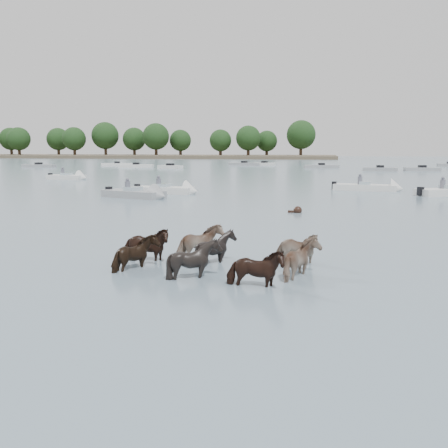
# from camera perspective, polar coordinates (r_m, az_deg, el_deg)

# --- Properties ---
(ground) EXTENTS (400.00, 400.00, 0.00)m
(ground) POSITION_cam_1_polar(r_m,az_deg,el_deg) (13.01, -11.47, -6.14)
(ground) COLOR slate
(ground) RESTS_ON ground
(shoreline) EXTENTS (160.00, 30.00, 1.00)m
(shoreline) POSITION_cam_1_polar(r_m,az_deg,el_deg) (178.12, -14.05, 7.60)
(shoreline) COLOR #4C4233
(shoreline) RESTS_ON ground
(pony_herd) EXTENTS (6.01, 4.03, 1.29)m
(pony_herd) POSITION_cam_1_polar(r_m,az_deg,el_deg) (13.66, -0.98, -3.71)
(pony_herd) COLOR black
(pony_herd) RESTS_ON ground
(swimming_pony) EXTENTS (0.72, 0.44, 0.44)m
(swimming_pony) POSITION_cam_1_polar(r_m,az_deg,el_deg) (25.79, 8.41, 1.53)
(swimming_pony) COLOR black
(swimming_pony) RESTS_ON ground
(motorboat_a) EXTENTS (5.04, 2.06, 1.92)m
(motorboat_a) POSITION_cam_1_polar(r_m,az_deg,el_deg) (36.50, -5.90, 3.88)
(motorboat_a) COLOR silver
(motorboat_a) RESTS_ON ground
(motorboat_b) EXTENTS (5.14, 3.14, 1.92)m
(motorboat_b) POSITION_cam_1_polar(r_m,az_deg,el_deg) (33.46, -9.48, 3.36)
(motorboat_b) COLOR gray
(motorboat_b) RESTS_ON ground
(motorboat_c) EXTENTS (5.51, 2.46, 1.92)m
(motorboat_c) POSITION_cam_1_polar(r_m,az_deg,el_deg) (40.54, 17.03, 4.02)
(motorboat_c) COLOR silver
(motorboat_c) RESTS_ON ground
(motorboat_f) EXTENTS (4.63, 1.95, 1.92)m
(motorboat_f) POSITION_cam_1_polar(r_m,az_deg,el_deg) (55.08, -17.14, 5.17)
(motorboat_f) COLOR silver
(motorboat_f) RESTS_ON ground
(distant_flotilla) EXTENTS (108.89, 24.17, 0.93)m
(distant_flotilla) POSITION_cam_1_polar(r_m,az_deg,el_deg) (84.78, 8.21, 6.61)
(distant_flotilla) COLOR gray
(distant_flotilla) RESTS_ON ground
(treeline) EXTENTS (148.24, 16.71, 12.39)m
(treeline) POSITION_cam_1_polar(r_m,az_deg,el_deg) (181.88, -14.80, 9.60)
(treeline) COLOR #382619
(treeline) RESTS_ON ground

